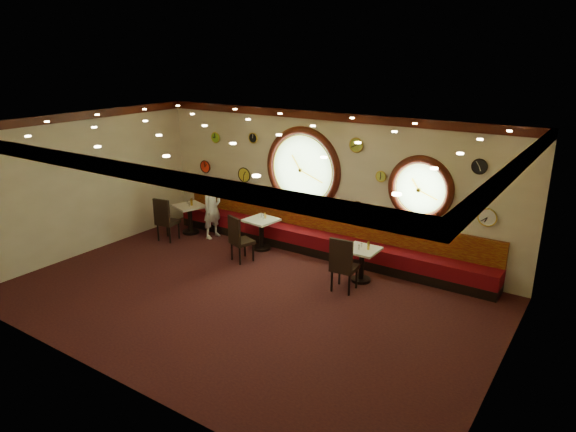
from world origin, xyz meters
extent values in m
cube|color=black|center=(0.00, 0.00, 0.00)|extent=(9.00, 6.00, 0.00)
cube|color=gold|center=(0.00, 0.00, 3.20)|extent=(9.00, 6.00, 0.02)
cube|color=beige|center=(0.00, 3.00, 1.60)|extent=(9.00, 0.02, 3.20)
cube|color=beige|center=(0.00, -3.00, 1.60)|extent=(9.00, 0.02, 3.20)
cube|color=beige|center=(-4.50, 0.00, 1.60)|extent=(0.02, 6.00, 3.20)
cube|color=beige|center=(4.50, 0.00, 1.60)|extent=(0.02, 6.00, 3.20)
cube|color=#3A110A|center=(0.00, 2.95, 3.11)|extent=(9.00, 0.10, 0.18)
cube|color=#3A110A|center=(0.00, -2.95, 3.11)|extent=(9.00, 0.10, 0.18)
cube|color=#3A110A|center=(-4.45, 0.00, 3.11)|extent=(0.10, 6.00, 0.18)
cube|color=#3A110A|center=(4.45, 0.00, 3.11)|extent=(0.10, 6.00, 0.18)
cube|color=black|center=(0.00, 2.72, 0.10)|extent=(8.00, 0.55, 0.20)
cube|color=#5C0710|center=(0.00, 2.72, 0.35)|extent=(8.00, 0.55, 0.30)
cube|color=#5F0A07|center=(0.00, 2.94, 0.75)|extent=(8.00, 0.10, 0.55)
cylinder|color=#9CD580|center=(-0.60, 3.00, 1.85)|extent=(1.66, 0.02, 1.66)
torus|color=#3A110A|center=(-0.60, 2.98, 1.85)|extent=(1.98, 0.18, 1.98)
torus|color=gold|center=(-0.60, 2.95, 1.85)|extent=(1.61, 0.03, 1.61)
cylinder|color=#9CD580|center=(2.20, 3.00, 1.80)|extent=(1.10, 0.02, 1.10)
torus|color=#3A110A|center=(2.20, 2.98, 1.80)|extent=(1.38, 0.18, 1.38)
torus|color=gold|center=(2.20, 2.95, 1.80)|extent=(1.09, 0.03, 1.09)
cylinder|color=red|center=(0.85, 2.96, 1.20)|extent=(0.24, 0.03, 0.24)
cylinder|color=silver|center=(-1.90, 2.96, 1.20)|extent=(0.20, 0.03, 0.20)
cylinder|color=#7DBF26|center=(-3.20, 2.96, 2.35)|extent=(0.26, 0.03, 0.26)
cylinder|color=white|center=(3.55, 2.96, 1.45)|extent=(0.34, 0.03, 0.34)
cylinder|color=#A2BA3A|center=(0.75, 2.96, 2.55)|extent=(0.30, 0.03, 0.30)
cylinder|color=yellow|center=(-2.30, 2.96, 1.50)|extent=(0.36, 0.03, 0.36)
cylinder|color=black|center=(-2.00, 2.96, 2.45)|extent=(0.24, 0.03, 0.24)
cylinder|color=red|center=(-3.60, 2.96, 1.55)|extent=(0.32, 0.03, 0.32)
cylinder|color=#C7D145|center=(1.35, 2.96, 1.95)|extent=(0.22, 0.03, 0.22)
cylinder|color=black|center=(3.30, 2.96, 2.40)|extent=(0.28, 0.03, 0.28)
cylinder|color=black|center=(-3.41, 2.10, 0.03)|extent=(0.42, 0.42, 0.06)
cylinder|color=black|center=(-3.41, 2.10, 0.37)|extent=(0.12, 0.12, 0.67)
cube|color=white|center=(-3.41, 2.10, 0.72)|extent=(0.85, 0.85, 0.05)
cylinder|color=black|center=(-1.24, 2.22, 0.03)|extent=(0.42, 0.42, 0.06)
cylinder|color=black|center=(-1.24, 2.22, 0.36)|extent=(0.11, 0.11, 0.67)
cube|color=white|center=(-1.24, 2.22, 0.71)|extent=(0.74, 0.74, 0.05)
cylinder|color=black|center=(1.48, 1.92, 0.03)|extent=(0.40, 0.40, 0.05)
cylinder|color=black|center=(1.48, 1.92, 0.35)|extent=(0.11, 0.11, 0.64)
cube|color=white|center=(1.48, 1.92, 0.68)|extent=(0.64, 0.64, 0.05)
cube|color=black|center=(-3.52, 1.44, 0.45)|extent=(0.51, 0.51, 0.08)
cube|color=black|center=(-3.49, 1.25, 0.79)|extent=(0.46, 0.12, 0.59)
cube|color=black|center=(-1.18, 1.42, 0.44)|extent=(0.56, 0.56, 0.08)
cube|color=black|center=(-1.25, 1.25, 0.76)|extent=(0.43, 0.20, 0.57)
cube|color=black|center=(1.38, 1.37, 0.46)|extent=(0.50, 0.50, 0.08)
cube|color=black|center=(1.40, 1.17, 0.81)|extent=(0.47, 0.09, 0.61)
cylinder|color=silver|center=(-3.55, 2.17, 0.79)|extent=(0.03, 0.03, 0.09)
cylinder|color=#B8B8BC|center=(-1.32, 2.32, 0.79)|extent=(0.04, 0.04, 0.11)
cylinder|color=silver|center=(1.43, 1.99, 0.74)|extent=(0.03, 0.03, 0.09)
cylinder|color=silver|center=(-3.34, 2.03, 0.79)|extent=(0.04, 0.04, 0.10)
cylinder|color=silver|center=(-1.19, 2.24, 0.79)|extent=(0.04, 0.04, 0.11)
cylinder|color=#BDBDC1|center=(1.45, 1.84, 0.75)|extent=(0.04, 0.04, 0.10)
cylinder|color=gold|center=(-3.35, 2.12, 0.83)|extent=(0.06, 0.06, 0.18)
cylinder|color=gold|center=(-1.20, 2.32, 0.81)|extent=(0.04, 0.04, 0.14)
cylinder|color=gold|center=(1.60, 1.95, 0.78)|extent=(0.05, 0.05, 0.16)
imported|color=silver|center=(-2.74, 2.20, 0.78)|extent=(0.40, 0.58, 1.56)
camera|label=1|loc=(5.53, -6.80, 4.46)|focal=32.00mm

